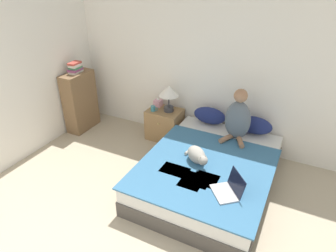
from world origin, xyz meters
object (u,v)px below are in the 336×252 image
(laptop_open, at_px, (228,189))
(table_lamp, at_px, (169,93))
(pillow_near, at_px, (210,116))
(tissue_box, at_px, (158,103))
(person_sitting, at_px, (238,118))
(bed, at_px, (209,172))
(cat_tabby, at_px, (197,155))
(bookshelf, at_px, (80,101))
(coffee_mug, at_px, (153,109))
(pillow_far, at_px, (254,125))
(book_stack_top, at_px, (75,68))
(nightstand, at_px, (165,124))

(laptop_open, relative_size, table_lamp, 0.97)
(pillow_near, distance_m, table_lamp, 0.73)
(tissue_box, bearing_deg, person_sitting, -11.14)
(bed, height_order, cat_tabby, cat_tabby)
(bed, bearing_deg, laptop_open, -52.99)
(tissue_box, distance_m, bookshelf, 1.38)
(pillow_near, bearing_deg, coffee_mug, -168.48)
(laptop_open, distance_m, coffee_mug, 2.07)
(cat_tabby, distance_m, laptop_open, 0.66)
(bookshelf, bearing_deg, tissue_box, 18.68)
(bed, bearing_deg, cat_tabby, -134.83)
(bed, bearing_deg, coffee_mug, 149.49)
(pillow_far, distance_m, tissue_box, 1.62)
(pillow_near, xyz_separation_m, pillow_far, (0.69, 0.00, 0.00))
(cat_tabby, bearing_deg, laptop_open, 5.91)
(table_lamp, bearing_deg, bookshelf, -167.22)
(laptop_open, bearing_deg, pillow_near, 166.87)
(pillow_far, height_order, coffee_mug, pillow_far)
(table_lamp, distance_m, tissue_box, 0.37)
(table_lamp, xyz_separation_m, coffee_mug, (-0.22, -0.11, -0.28))
(bed, xyz_separation_m, pillow_far, (0.35, 0.92, 0.35))
(pillow_far, height_order, person_sitting, person_sitting)
(bookshelf, bearing_deg, person_sitting, 3.40)
(bookshelf, bearing_deg, laptop_open, -18.96)
(pillow_near, distance_m, cat_tabby, 1.07)
(pillow_far, xyz_separation_m, table_lamp, (-1.37, -0.07, 0.28))
(bed, height_order, coffee_mug, coffee_mug)
(laptop_open, bearing_deg, book_stack_top, -149.34)
(laptop_open, height_order, bookshelf, bookshelf)
(pillow_far, distance_m, laptop_open, 1.44)
(bookshelf, bearing_deg, bed, -10.93)
(person_sitting, xyz_separation_m, tissue_box, (-1.42, 0.28, -0.17))
(laptop_open, bearing_deg, person_sitting, 151.43)
(person_sitting, relative_size, bookshelf, 0.73)
(nightstand, height_order, book_stack_top, book_stack_top)
(bed, xyz_separation_m, pillow_near, (-0.35, 0.92, 0.35))
(pillow_near, xyz_separation_m, table_lamp, (-0.67, -0.07, 0.28))
(cat_tabby, relative_size, book_stack_top, 1.57)
(pillow_near, xyz_separation_m, cat_tabby, (0.21, -1.05, -0.03))
(bed, xyz_separation_m, cat_tabby, (-0.13, -0.13, 0.31))
(person_sitting, relative_size, cat_tabby, 1.84)
(person_sitting, xyz_separation_m, coffee_mug, (-1.39, 0.08, -0.18))
(person_sitting, distance_m, tissue_box, 1.45)
(laptop_open, relative_size, book_stack_top, 1.62)
(bookshelf, height_order, book_stack_top, book_stack_top)
(pillow_near, bearing_deg, laptop_open, -62.79)
(bed, relative_size, pillow_far, 4.09)
(table_lamp, height_order, tissue_box, table_lamp)
(tissue_box, bearing_deg, pillow_near, -1.20)
(tissue_box, bearing_deg, table_lamp, -19.86)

